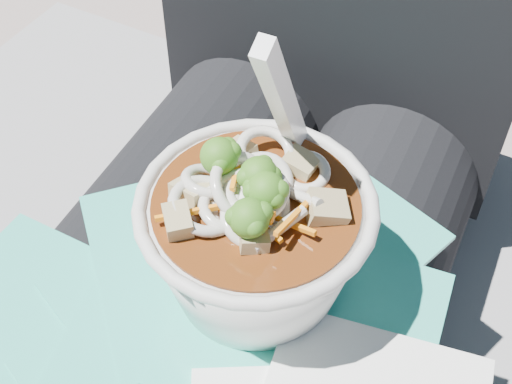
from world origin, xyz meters
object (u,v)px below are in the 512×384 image
at_px(person_body, 261,231).
at_px(plastic_bag, 197,326).
at_px(stone_ledge, 279,363).
at_px(udon_bowl, 255,233).
at_px(lap, 214,324).

distance_m(person_body, plastic_bag, 0.16).
relative_size(stone_ledge, udon_bowl, 4.99).
bearing_deg(person_body, stone_ledge, 90.00).
relative_size(lap, person_body, 0.47).
bearing_deg(plastic_bag, stone_ledge, 95.15).
xyz_separation_m(lap, plastic_bag, (0.02, -0.05, 0.09)).
relative_size(lap, udon_bowl, 2.40).
distance_m(stone_ledge, person_body, 0.34).
xyz_separation_m(person_body, udon_bowl, (0.04, -0.10, 0.13)).
bearing_deg(udon_bowl, lap, 169.36).
bearing_deg(stone_ledge, udon_bowl, -75.34).
xyz_separation_m(lap, udon_bowl, (0.04, -0.01, 0.15)).
bearing_deg(plastic_bag, lap, 109.01).
bearing_deg(udon_bowl, person_body, 112.43).
xyz_separation_m(stone_ledge, person_body, (0.00, -0.06, 0.34)).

